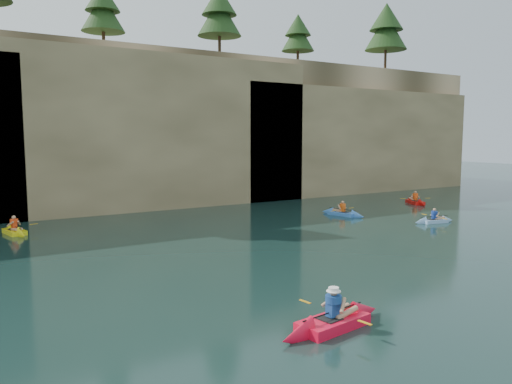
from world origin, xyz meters
TOP-DOWN VIEW (x-y plane):
  - ground at (0.00, 0.00)m, footprint 160.00×160.00m
  - cliff at (0.00, 30.00)m, footprint 70.00×16.00m
  - cliff_slab_center at (2.00, 22.60)m, footprint 24.00×2.40m
  - cliff_slab_east at (22.00, 22.60)m, footprint 26.00×2.40m
  - sea_cave_center at (-4.00, 21.95)m, footprint 3.50×1.00m
  - sea_cave_east at (10.00, 21.95)m, footprint 5.00×1.00m
  - main_kayaker at (-2.34, -1.65)m, footprint 3.89×2.55m
  - kayaker_ltblue_near at (13.87, 7.94)m, footprint 2.90×2.19m
  - kayaker_red_far at (19.77, 14.42)m, footprint 2.24×3.37m
  - kayaker_yellow at (-8.19, 17.55)m, footprint 2.41×3.12m
  - kayaker_blue_east at (11.03, 13.00)m, footprint 2.37×3.50m

SIDE VIEW (x-z plane):
  - ground at x=0.00m, z-range 0.00..0.00m
  - kayaker_ltblue_near at x=13.87m, z-range -0.42..0.69m
  - kayaker_blue_east at x=11.03m, z-range -0.46..0.76m
  - kayaker_red_far at x=19.77m, z-range -0.47..0.77m
  - kayaker_yellow at x=-8.19m, z-range -0.47..0.78m
  - main_kayaker at x=-2.34m, z-range -0.52..0.90m
  - sea_cave_center at x=-4.00m, z-range 0.00..3.20m
  - sea_cave_east at x=10.00m, z-range 0.00..4.50m
  - cliff_slab_east at x=22.00m, z-range 0.00..9.84m
  - cliff_slab_center at x=2.00m, z-range 0.00..11.40m
  - cliff at x=0.00m, z-range 0.00..12.00m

